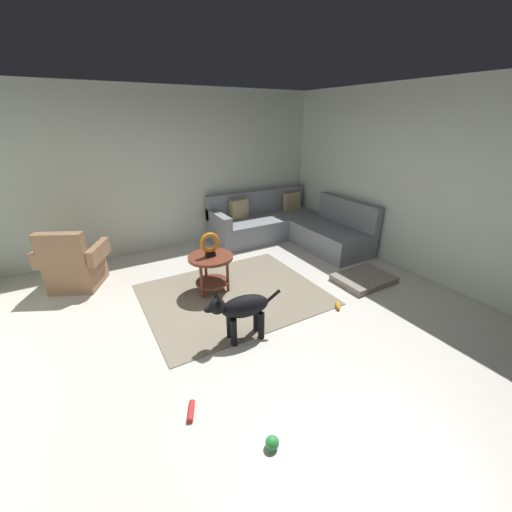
% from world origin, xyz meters
% --- Properties ---
extents(ground_plane, '(6.00, 6.00, 0.10)m').
position_xyz_m(ground_plane, '(0.00, 0.00, -0.05)').
color(ground_plane, silver).
extents(wall_back, '(6.00, 0.12, 2.70)m').
position_xyz_m(wall_back, '(0.00, 2.94, 1.35)').
color(wall_back, silver).
rests_on(wall_back, ground_plane).
extents(wall_right, '(0.12, 6.00, 2.70)m').
position_xyz_m(wall_right, '(2.94, 0.00, 1.35)').
color(wall_right, silver).
rests_on(wall_right, ground_plane).
extents(area_rug, '(2.30, 1.90, 0.01)m').
position_xyz_m(area_rug, '(0.15, 0.70, 0.01)').
color(area_rug, gray).
rests_on(area_rug, ground_plane).
extents(sectional_couch, '(2.20, 2.25, 0.88)m').
position_xyz_m(sectional_couch, '(1.99, 2.02, 0.29)').
color(sectional_couch, gray).
rests_on(sectional_couch, ground_plane).
extents(armchair, '(0.98, 0.89, 0.88)m').
position_xyz_m(armchair, '(-1.66, 2.00, 0.32)').
color(armchair, '#936B4C').
rests_on(armchair, ground_plane).
extents(side_table, '(0.60, 0.60, 0.54)m').
position_xyz_m(side_table, '(-0.06, 0.93, 0.42)').
color(side_table, brown).
rests_on(side_table, ground_plane).
extents(torus_sculpture, '(0.28, 0.08, 0.33)m').
position_xyz_m(torus_sculpture, '(-0.06, 0.93, 0.71)').
color(torus_sculpture, black).
rests_on(torus_sculpture, side_table).
extents(dog_bed_mat, '(0.80, 0.60, 0.09)m').
position_xyz_m(dog_bed_mat, '(1.98, 0.08, 0.04)').
color(dog_bed_mat, gray).
rests_on(dog_bed_mat, ground_plane).
extents(dog, '(0.85, 0.29, 0.63)m').
position_xyz_m(dog, '(-0.18, -0.18, 0.38)').
color(dog, black).
rests_on(dog, ground_plane).
extents(dog_toy_ball, '(0.10, 0.10, 0.10)m').
position_xyz_m(dog_toy_ball, '(-0.57, -1.40, 0.05)').
color(dog_toy_ball, green).
rests_on(dog_toy_ball, ground_plane).
extents(dog_toy_rope, '(0.12, 0.19, 0.05)m').
position_xyz_m(dog_toy_rope, '(-0.98, -0.82, 0.03)').
color(dog_toy_rope, red).
rests_on(dog_toy_rope, ground_plane).
extents(dog_toy_bone, '(0.15, 0.18, 0.06)m').
position_xyz_m(dog_toy_bone, '(1.16, -0.25, 0.03)').
color(dog_toy_bone, orange).
rests_on(dog_toy_bone, ground_plane).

